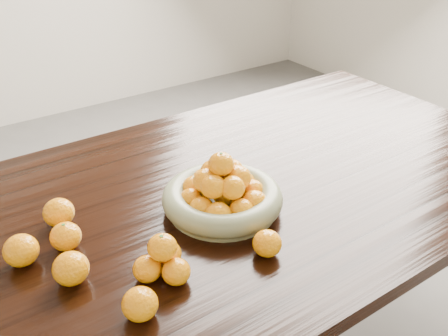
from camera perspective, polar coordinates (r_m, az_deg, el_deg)
dining_table at (r=1.36m, az=-1.14°, el=-6.06°), size 2.00×1.00×0.75m
fruit_bowl at (r=1.23m, az=-0.16°, el=-3.04°), size 0.30×0.30×0.16m
orange_pyramid at (r=1.04m, az=-6.95°, el=-10.41°), size 0.12×0.12×0.10m
loose_orange_0 at (r=1.16m, az=-17.64°, el=-7.46°), size 0.07×0.07×0.06m
loose_orange_1 at (r=0.97m, az=-9.58°, el=-15.09°), size 0.07×0.07×0.06m
loose_orange_2 at (r=1.10m, az=4.96°, el=-8.58°), size 0.06×0.06×0.06m
loose_orange_3 at (r=1.15m, az=-22.18°, el=-8.71°), size 0.07×0.07×0.07m
loose_orange_4 at (r=1.24m, az=-18.36°, el=-4.85°), size 0.07×0.07×0.07m
loose_orange_5 at (r=1.07m, az=-17.10°, el=-10.92°), size 0.07×0.07×0.07m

